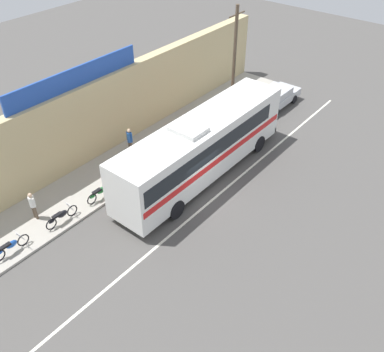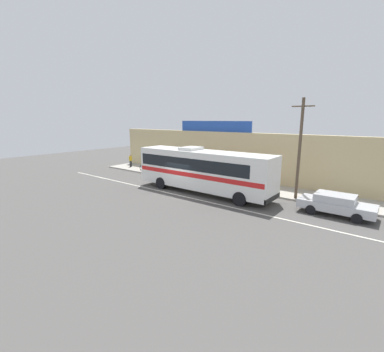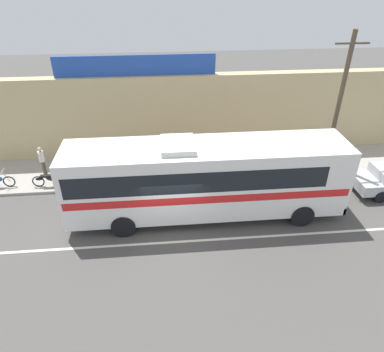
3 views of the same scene
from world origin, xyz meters
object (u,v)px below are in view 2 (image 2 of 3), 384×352
object	(u,v)px
intercity_bus	(202,169)
utility_pole	(300,148)
parked_car	(336,204)
pedestrian_by_curb	(165,164)
pedestrian_near_shop	(220,170)
pedestrian_far_left	(131,160)
motorcycle_blue	(177,173)
motorcycle_orange	(145,168)
motorcycle_purple	(161,170)

from	to	relation	value
intercity_bus	utility_pole	world-z (taller)	utility_pole
intercity_bus	utility_pole	bearing A→B (deg)	21.52
parked_car	pedestrian_by_curb	distance (m)	18.56
intercity_bus	pedestrian_near_shop	bearing A→B (deg)	103.17
utility_pole	pedestrian_far_left	distance (m)	21.25
motorcycle_blue	utility_pole	bearing A→B (deg)	-0.29
utility_pole	pedestrian_near_shop	bearing A→B (deg)	166.77
motorcycle_blue	pedestrian_far_left	world-z (taller)	pedestrian_far_left
intercity_bus	pedestrian_by_curb	size ratio (longest dim) A/B	7.60
pedestrian_far_left	pedestrian_by_curb	xyz separation A→B (m)	(5.79, 0.25, 0.03)
intercity_bus	utility_pole	size ratio (longest dim) A/B	1.65
parked_car	pedestrian_far_left	bearing A→B (deg)	173.04
utility_pole	motorcycle_orange	size ratio (longest dim) A/B	3.98
utility_pole	motorcycle_blue	world-z (taller)	utility_pole
parked_car	motorcycle_blue	bearing A→B (deg)	173.21
intercity_bus	pedestrian_far_left	xyz separation A→B (m)	(-14.05, 3.93, -1.02)
parked_car	motorcycle_blue	world-z (taller)	parked_car
parked_car	utility_pole	xyz separation A→B (m)	(-3.06, 1.75, 3.27)
pedestrian_by_curb	pedestrian_near_shop	bearing A→B (deg)	3.63
parked_car	motorcycle_orange	distance (m)	20.51
intercity_bus	parked_car	bearing A→B (deg)	5.69
motorcycle_blue	pedestrian_near_shop	xyz separation A→B (m)	(4.07, 1.83, 0.58)
motorcycle_purple	pedestrian_by_curb	bearing A→B (deg)	116.18
intercity_bus	pedestrian_by_curb	distance (m)	9.31
intercity_bus	motorcycle_orange	bearing A→B (deg)	163.79
utility_pole	motorcycle_purple	bearing A→B (deg)	179.43
motorcycle_purple	pedestrian_far_left	size ratio (longest dim) A/B	1.21
intercity_bus	pedestrian_by_curb	xyz separation A→B (m)	(-8.26, 4.18, -0.99)
motorcycle_purple	pedestrian_near_shop	bearing A→B (deg)	14.96
motorcycle_blue	intercity_bus	bearing A→B (deg)	-28.57
utility_pole	motorcycle_purple	distance (m)	14.98
parked_car	utility_pole	distance (m)	4.81
motorcycle_orange	intercity_bus	bearing A→B (deg)	-16.21
intercity_bus	motorcycle_orange	world-z (taller)	intercity_bus
pedestrian_far_left	pedestrian_by_curb	distance (m)	5.79
pedestrian_far_left	pedestrian_by_curb	bearing A→B (deg)	2.43
pedestrian_near_shop	pedestrian_by_curb	size ratio (longest dim) A/B	1.07
intercity_bus	parked_car	size ratio (longest dim) A/B	2.74
motorcycle_blue	pedestrian_far_left	distance (m)	8.98
motorcycle_blue	pedestrian_near_shop	bearing A→B (deg)	24.23
intercity_bus	pedestrian_by_curb	world-z (taller)	intercity_bus
motorcycle_orange	pedestrian_near_shop	bearing A→B (deg)	9.86
motorcycle_orange	pedestrian_far_left	size ratio (longest dim) A/B	1.19
utility_pole	motorcycle_purple	size ratio (longest dim) A/B	3.93
utility_pole	pedestrian_by_curb	world-z (taller)	utility_pole
pedestrian_near_shop	motorcycle_purple	bearing A→B (deg)	-165.04
intercity_bus	utility_pole	distance (m)	7.73
motorcycle_orange	pedestrian_near_shop	distance (m)	9.46
motorcycle_orange	pedestrian_far_left	distance (m)	3.80
utility_pole	motorcycle_orange	world-z (taller)	utility_pole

